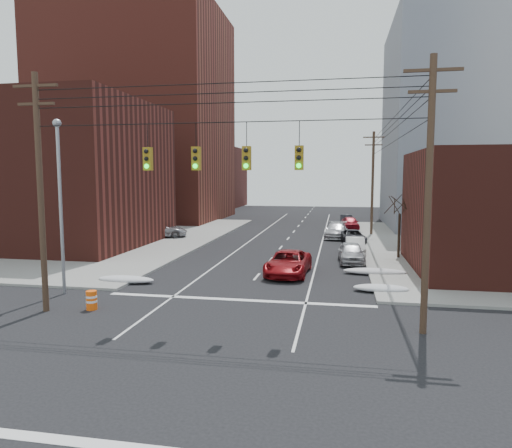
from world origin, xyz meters
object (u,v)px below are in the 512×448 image
at_px(red_pickup, 288,263).
at_px(lot_car_d, 109,226).
at_px(construction_barrel, 92,300).
at_px(parked_car_d, 336,231).
at_px(parked_car_a, 351,253).
at_px(parked_car_f, 346,220).
at_px(parked_car_b, 355,246).
at_px(lot_car_b, 162,230).
at_px(parked_car_e, 350,223).
at_px(parked_car_c, 353,236).
at_px(lot_car_a, 92,240).
at_px(lot_car_c, 119,232).

distance_m(red_pickup, lot_car_d, 27.09).
xyz_separation_m(red_pickup, construction_barrel, (-8.39, -9.45, -0.30)).
xyz_separation_m(parked_car_d, lot_car_d, (-24.30, -1.66, 0.11)).
xyz_separation_m(parked_car_a, parked_car_f, (-0.01, 25.65, -0.06)).
bearing_deg(red_pickup, parked_car_b, 64.78).
bearing_deg(parked_car_a, lot_car_b, 148.87).
bearing_deg(construction_barrel, parked_car_e, 70.27).
distance_m(red_pickup, parked_car_c, 15.66).
relative_size(lot_car_a, lot_car_b, 0.91).
bearing_deg(parked_car_c, parked_car_f, 84.57).
distance_m(parked_car_c, parked_car_f, 15.43).
relative_size(parked_car_b, parked_car_c, 0.93).
xyz_separation_m(parked_car_b, parked_car_f, (-0.41, 21.97, 0.01)).
bearing_deg(red_pickup, lot_car_b, 137.60).
bearing_deg(lot_car_a, lot_car_b, -8.65).
xyz_separation_m(parked_car_c, lot_car_d, (-25.90, 1.63, 0.26)).
bearing_deg(red_pickup, construction_barrel, -128.68).
distance_m(parked_car_f, lot_car_d, 28.99).
distance_m(parked_car_e, parked_car_f, 3.91).
relative_size(parked_car_b, parked_car_f, 0.99).
height_order(red_pickup, parked_car_f, red_pickup).
height_order(parked_car_a, parked_car_c, parked_car_a).
distance_m(lot_car_a, lot_car_b, 8.81).
relative_size(lot_car_b, lot_car_c, 1.08).
bearing_deg(lot_car_b, lot_car_d, 57.82).
xyz_separation_m(parked_car_b, lot_car_a, (-22.10, -2.00, 0.22)).
distance_m(red_pickup, parked_car_b, 9.58).
relative_size(parked_car_e, lot_car_a, 0.96).
bearing_deg(lot_car_b, parked_car_a, -134.67).
bearing_deg(parked_car_b, red_pickup, -119.45).
bearing_deg(parked_car_c, lot_car_c, 179.27).
bearing_deg(lot_car_b, lot_car_a, 143.23).
height_order(parked_car_c, lot_car_a, lot_car_a).
bearing_deg(lot_car_a, lot_car_c, 17.06).
xyz_separation_m(parked_car_d, parked_car_f, (1.19, 12.14, -0.07)).
bearing_deg(lot_car_c, construction_barrel, -165.85).
height_order(lot_car_a, lot_car_d, lot_car_a).
distance_m(parked_car_b, parked_car_e, 18.08).
relative_size(parked_car_e, lot_car_d, 1.03).
distance_m(parked_car_b, parked_car_d, 9.96).
bearing_deg(parked_car_f, red_pickup, -96.81).
relative_size(parked_car_d, lot_car_c, 1.13).
xyz_separation_m(parked_car_b, parked_car_e, (0.00, 18.08, 0.06)).
distance_m(parked_car_c, lot_car_b, 19.07).
xyz_separation_m(parked_car_b, construction_barrel, (-12.90, -17.89, -0.22)).
relative_size(parked_car_d, lot_car_d, 1.23).
relative_size(parked_car_a, parked_car_e, 1.00).
bearing_deg(parked_car_e, parked_car_b, -97.15).
height_order(parked_car_d, construction_barrel, parked_car_d).
xyz_separation_m(red_pickup, lot_car_c, (-18.18, 12.52, 0.07)).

